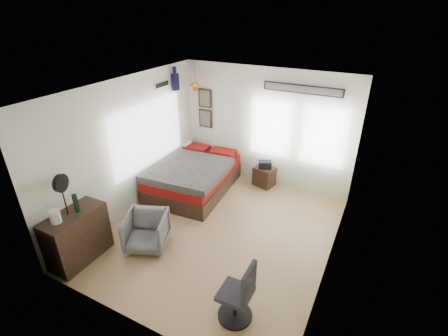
{
  "coord_description": "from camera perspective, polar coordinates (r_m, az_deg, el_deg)",
  "views": [
    {
      "loc": [
        2.35,
        -4.35,
        3.89
      ],
      "look_at": [
        -0.1,
        0.4,
        1.15
      ],
      "focal_mm": 26.0,
      "sensor_mm": 36.0,
      "label": 1
    }
  ],
  "objects": [
    {
      "name": "armchair",
      "position": [
        5.93,
        -13.48,
        -10.73
      ],
      "size": [
        0.91,
        0.92,
        0.65
      ],
      "primitive_type": "imported",
      "rotation": [
        0.0,
        0.0,
        0.4
      ],
      "color": "#59575E",
      "rests_on": "ground_plane"
    },
    {
      "name": "ground_plane",
      "position": [
        6.29,
        -0.88,
        -11.09
      ],
      "size": [
        4.0,
        4.5,
        0.01
      ],
      "primitive_type": "cube",
      "color": "#A9824F"
    },
    {
      "name": "bottle",
      "position": [
        5.66,
        -24.6,
        -5.66
      ],
      "size": [
        0.08,
        0.08,
        0.31
      ],
      "primitive_type": "cylinder",
      "color": "black",
      "rests_on": "dresser"
    },
    {
      "name": "black_bag",
      "position": [
        7.56,
        7.22,
        0.6
      ],
      "size": [
        0.34,
        0.29,
        0.17
      ],
      "primitive_type": "cube",
      "rotation": [
        0.0,
        0.0,
        0.41
      ],
      "color": "black",
      "rests_on": "nightstand"
    },
    {
      "name": "room_shell",
      "position": [
        5.63,
        -0.79,
        3.26
      ],
      "size": [
        4.02,
        4.52,
        2.71
      ],
      "color": "silver",
      "rests_on": "ground_plane"
    },
    {
      "name": "nightstand",
      "position": [
        7.7,
        7.09,
        -1.48
      ],
      "size": [
        0.53,
        0.46,
        0.45
      ],
      "primitive_type": "cube",
      "rotation": [
        0.0,
        0.0,
        -0.24
      ],
      "color": "black",
      "rests_on": "ground_plane"
    },
    {
      "name": "kettle",
      "position": [
        5.57,
        -27.57,
        -7.57
      ],
      "size": [
        0.18,
        0.16,
        0.21
      ],
      "rotation": [
        0.0,
        0.0,
        0.34
      ],
      "color": "silver",
      "rests_on": "dresser"
    },
    {
      "name": "stand_fan",
      "position": [
        5.46,
        -26.8,
        -2.52
      ],
      "size": [
        0.15,
        0.29,
        0.71
      ],
      "rotation": [
        0.0,
        0.0,
        0.27
      ],
      "color": "black",
      "rests_on": "dresser"
    },
    {
      "name": "task_chair",
      "position": [
        4.64,
        2.63,
        -21.83
      ],
      "size": [
        0.48,
        0.48,
        0.96
      ],
      "rotation": [
        0.0,
        0.0,
        0.01
      ],
      "color": "black",
      "rests_on": "ground_plane"
    },
    {
      "name": "wall_decor",
      "position": [
        7.41,
        -1.4,
        13.16
      ],
      "size": [
        3.55,
        1.32,
        1.44
      ],
      "color": "black",
      "rests_on": "room_shell"
    },
    {
      "name": "bed",
      "position": [
        7.44,
        -5.38,
        -1.48
      ],
      "size": [
        1.7,
        2.28,
        0.69
      ],
      "rotation": [
        0.0,
        0.0,
        0.08
      ],
      "color": "black",
      "rests_on": "ground_plane"
    },
    {
      "name": "dresser",
      "position": [
        5.97,
        -24.37,
        -10.89
      ],
      "size": [
        0.48,
        1.0,
        0.9
      ],
      "primitive_type": "cube",
      "color": "black",
      "rests_on": "ground_plane"
    }
  ]
}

